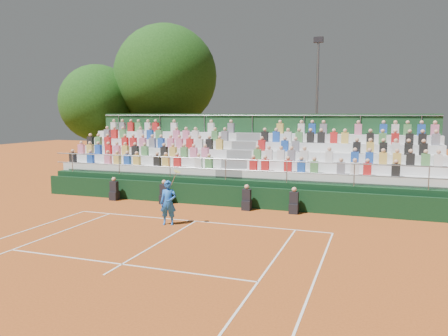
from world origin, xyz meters
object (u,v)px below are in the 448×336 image
(tennis_player, at_px, (168,203))
(tree_west, at_px, (98,103))
(tree_east, at_px, (166,77))
(floodlight_mast, at_px, (317,100))

(tennis_player, xyz_separation_m, tree_west, (-11.39, 11.62, 4.27))
(tennis_player, distance_m, tree_west, 16.82)
(tennis_player, bearing_deg, tree_east, 117.03)
(tree_east, bearing_deg, floodlight_mast, -0.28)
(tree_west, bearing_deg, tennis_player, -45.58)
(tree_east, distance_m, floodlight_mast, 11.00)
(tennis_player, xyz_separation_m, tree_east, (-6.93, 13.59, 6.18))
(floodlight_mast, bearing_deg, tree_west, -172.86)
(tennis_player, height_order, tree_east, tree_east)
(tennis_player, relative_size, tree_east, 0.21)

